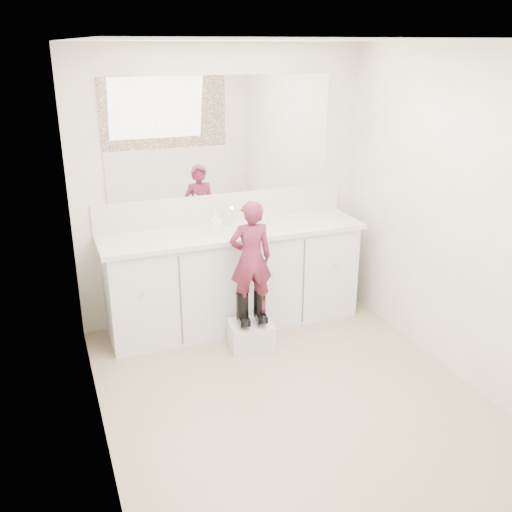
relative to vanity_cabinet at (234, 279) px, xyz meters
name	(u,v)px	position (x,y,z in m)	size (l,w,h in m)	color
floor	(290,395)	(0.00, -1.23, -0.42)	(3.00, 3.00, 0.00)	#8B725B
ceiling	(298,40)	(0.00, -1.23, 1.97)	(3.00, 3.00, 0.00)	white
wall_back	(222,187)	(0.00, 0.27, 0.77)	(2.60, 2.60, 0.00)	beige
wall_front	(443,344)	(0.00, -2.73, 0.77)	(2.60, 2.60, 0.00)	beige
wall_left	(87,264)	(-1.30, -1.23, 0.78)	(3.00, 3.00, 0.00)	beige
wall_right	(456,217)	(1.30, -1.23, 0.78)	(3.00, 3.00, 0.00)	beige
vanity_cabinet	(234,279)	(0.00, 0.00, 0.00)	(2.20, 0.55, 0.85)	silver
countertop	(234,232)	(0.00, -0.01, 0.45)	(2.28, 0.58, 0.04)	beige
backsplash	(223,207)	(0.00, 0.26, 0.59)	(2.28, 0.03, 0.25)	beige
mirror	(222,136)	(0.00, 0.26, 1.22)	(2.00, 0.02, 1.00)	white
dot_panel	(454,242)	(0.00, -2.71, 1.22)	(2.00, 0.01, 1.20)	#472819
faucet	(227,219)	(0.00, 0.15, 0.52)	(0.08, 0.08, 0.10)	silver
cup	(264,218)	(0.31, 0.06, 0.51)	(0.10, 0.10, 0.09)	beige
soap_bottle	(216,222)	(-0.17, -0.05, 0.56)	(0.08, 0.09, 0.19)	white
step_stool	(251,335)	(-0.02, -0.48, -0.31)	(0.35, 0.29, 0.22)	silver
boot_left	(242,309)	(-0.09, -0.48, -0.06)	(0.11, 0.19, 0.29)	black
boot_right	(260,306)	(0.06, -0.48, -0.06)	(0.11, 0.19, 0.29)	black
toddler	(251,258)	(-0.02, -0.48, 0.37)	(0.34, 0.23, 0.94)	#A33252
toothbrush	(259,248)	(0.05, -0.48, 0.45)	(0.01, 0.01, 0.14)	pink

